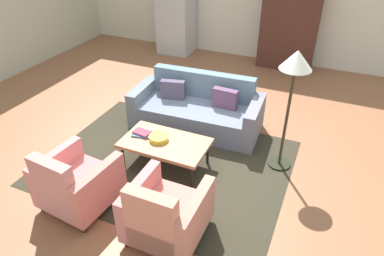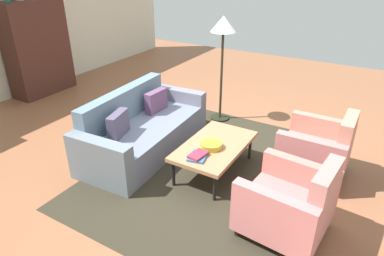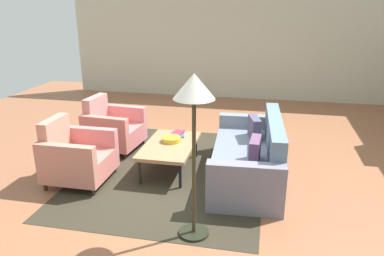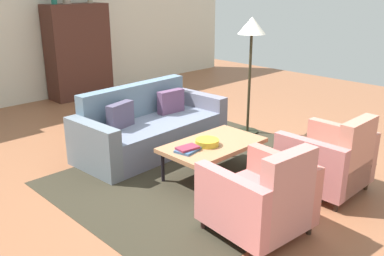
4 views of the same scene
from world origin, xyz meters
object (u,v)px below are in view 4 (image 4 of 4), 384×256
couch (148,129)px  armchair_left (263,200)px  floor_lamp (251,37)px  cabinet (78,52)px  book_stack (188,149)px  armchair_right (330,162)px  coffee_table (213,146)px  fruit_bowl (207,142)px

couch → armchair_left: armchair_left is taller
armchair_left → floor_lamp: bearing=46.1°
cabinet → book_stack: bearing=-105.6°
armchair_right → floor_lamp: size_ratio=0.51×
coffee_table → cabinet: cabinet is taller
coffee_table → floor_lamp: floor_lamp is taller
floor_lamp → couch: bearing=160.6°
couch → book_stack: bearing=68.9°
couch → floor_lamp: (1.50, -0.53, 1.16)m
couch → cabinet: bearing=-107.8°
book_stack → cabinet: 4.52m
floor_lamp → cabinet: bearing=100.2°
couch → armchair_right: bearing=101.3°
armchair_left → fruit_bowl: armchair_left is taller
fruit_bowl → cabinet: bearing=78.0°
armchair_left → armchair_right: (1.21, -0.00, 0.00)m
coffee_table → armchair_right: size_ratio=1.36×
coffee_table → armchair_left: size_ratio=1.36×
armchair_left → armchair_right: bearing=5.1°
couch → fruit_bowl: bearing=82.5°
fruit_bowl → floor_lamp: 1.99m
coffee_table → cabinet: 4.47m
armchair_left → cabinet: size_ratio=0.49×
couch → fruit_bowl: (-0.09, -1.19, 0.15)m
armchair_left → fruit_bowl: size_ratio=3.24×
couch → cabinet: (0.83, 3.17, 0.61)m
armchair_left → cabinet: (1.43, 5.53, 0.56)m
couch → book_stack: (-0.38, -1.16, 0.14)m
couch → cabinet: 3.34m
armchair_left → cabinet: 5.74m
couch → floor_lamp: size_ratio=1.25×
armchair_left → fruit_bowl: (0.51, 1.17, 0.10)m
fruit_bowl → book_stack: 0.29m
armchair_left → armchair_right: size_ratio=1.00×
couch → book_stack: couch is taller
book_stack → coffee_table: bearing=-3.9°
armchair_right → book_stack: 1.55m
book_stack → cabinet: size_ratio=0.17×
fruit_bowl → floor_lamp: floor_lamp is taller
couch → armchair_left: bearing=72.6°
coffee_table → fruit_bowl: 0.12m
armchair_right → fruit_bowl: armchair_right is taller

